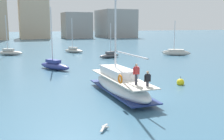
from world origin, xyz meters
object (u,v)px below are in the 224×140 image
object	(u,v)px
main_sailboat	(120,84)
seagull	(105,127)
moored_sloop_near	(176,52)
moored_cutter_left	(10,52)
moored_ketch_distant	(74,50)
mooring_buoy	(180,82)
moored_catamaran	(55,65)
moored_sloop_far	(109,55)

from	to	relation	value
main_sailboat	seagull	distance (m)	7.75
main_sailboat	moored_sloop_near	size ratio (longest dim) A/B	2.15
moored_cutter_left	moored_ketch_distant	xyz separation A→B (m)	(12.50, -0.06, -0.04)
mooring_buoy	main_sailboat	bearing A→B (deg)	-170.06
seagull	moored_sloop_near	bearing A→B (deg)	49.42
moored_ketch_distant	main_sailboat	bearing A→B (deg)	-96.84
moored_catamaran	seagull	xyz separation A→B (m)	(-0.76, -21.41, -0.43)
seagull	mooring_buoy	world-z (taller)	mooring_buoy
seagull	mooring_buoy	size ratio (longest dim) A/B	1.07
moored_sloop_far	moored_ketch_distant	distance (m)	11.36
moored_sloop_near	moored_cutter_left	distance (m)	32.04
main_sailboat	moored_sloop_far	world-z (taller)	main_sailboat
moored_sloop_near	moored_cutter_left	size ratio (longest dim) A/B	0.87
moored_cutter_left	mooring_buoy	size ratio (longest dim) A/B	7.77
moored_sloop_far	mooring_buoy	bearing A→B (deg)	-92.63
moored_ketch_distant	seagull	xyz separation A→B (m)	(-7.94, -40.87, -0.37)
moored_sloop_near	moored_cutter_left	bearing A→B (deg)	159.51
main_sailboat	moored_catamaran	size ratio (longest dim) A/B	1.76
moored_sloop_far	moored_catamaran	size ratio (longest dim) A/B	0.75
mooring_buoy	moored_sloop_far	bearing A→B (deg)	87.37
moored_ketch_distant	moored_cutter_left	bearing A→B (deg)	179.71
mooring_buoy	moored_catamaran	bearing A→B (deg)	126.74
main_sailboat	mooring_buoy	xyz separation A→B (m)	(6.99, 1.23, -0.69)
moored_sloop_near	seagull	distance (m)	39.12
main_sailboat	moored_sloop_far	distance (m)	24.85
moored_sloop_near	moored_ketch_distant	world-z (taller)	moored_ketch_distant
moored_sloop_near	moored_catamaran	bearing A→B (deg)	-161.42
main_sailboat	moored_sloop_near	bearing A→B (deg)	46.82
main_sailboat	moored_catamaran	world-z (taller)	main_sailboat
moored_cutter_left	mooring_buoy	world-z (taller)	moored_cutter_left
main_sailboat	mooring_buoy	distance (m)	7.13
moored_sloop_far	moored_cutter_left	world-z (taller)	moored_cutter_left
seagull	mooring_buoy	distance (m)	13.41
moored_cutter_left	seagull	distance (m)	41.19
moored_catamaran	moored_ketch_distant	distance (m)	20.74
moored_cutter_left	seagull	xyz separation A→B (m)	(4.56, -40.93, -0.41)
main_sailboat	moored_catamaran	xyz separation A→B (m)	(-3.08, 14.72, -0.33)
moored_catamaran	moored_cutter_left	size ratio (longest dim) A/B	1.06
moored_catamaran	mooring_buoy	distance (m)	16.85
moored_ketch_distant	mooring_buoy	distance (m)	33.08
seagull	moored_ketch_distant	bearing A→B (deg)	79.00
moored_catamaran	mooring_buoy	size ratio (longest dim) A/B	8.26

